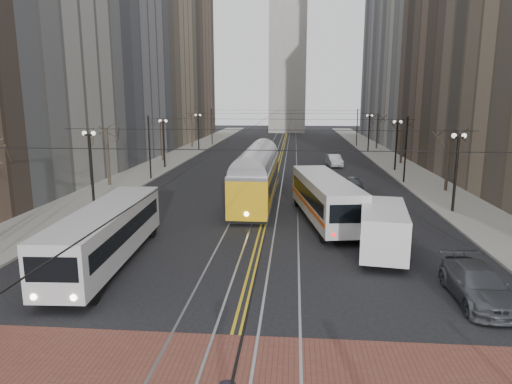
% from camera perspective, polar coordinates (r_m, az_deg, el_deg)
% --- Properties ---
extents(ground, '(260.00, 260.00, 0.00)m').
position_cam_1_polar(ground, '(17.94, -2.13, -15.92)').
color(ground, black).
rests_on(ground, ground).
extents(sidewalk_left, '(5.00, 140.00, 0.15)m').
position_cam_1_polar(sidewalk_left, '(63.65, -10.72, 3.96)').
color(sidewalk_left, gray).
rests_on(sidewalk_left, ground).
extents(sidewalk_right, '(5.00, 140.00, 0.15)m').
position_cam_1_polar(sidewalk_right, '(62.71, 16.79, 3.55)').
color(sidewalk_right, gray).
rests_on(sidewalk_right, ground).
extents(streetcar_rails, '(4.80, 130.00, 0.02)m').
position_cam_1_polar(streetcar_rails, '(61.39, 2.93, 3.80)').
color(streetcar_rails, gray).
rests_on(streetcar_rails, ground).
extents(centre_lines, '(0.42, 130.00, 0.01)m').
position_cam_1_polar(centre_lines, '(61.39, 2.93, 3.81)').
color(centre_lines, gold).
rests_on(centre_lines, ground).
extents(building_left_mid, '(16.00, 20.00, 34.00)m').
position_cam_1_polar(building_left_mid, '(68.19, -20.04, 18.25)').
color(building_left_mid, slate).
rests_on(building_left_mid, ground).
extents(building_left_far, '(16.00, 20.00, 40.00)m').
position_cam_1_polar(building_left_far, '(106.09, -10.74, 17.71)').
color(building_left_far, brown).
rests_on(building_left_far, ground).
extents(building_right_mid, '(16.00, 20.00, 34.00)m').
position_cam_1_polar(building_right_mid, '(66.69, 26.81, 17.89)').
color(building_right_mid, brown).
rests_on(building_right_mid, ground).
extents(building_right_far, '(16.00, 20.00, 40.00)m').
position_cam_1_polar(building_right_far, '(105.13, 18.59, 17.39)').
color(building_right_far, slate).
rests_on(building_right_far, ground).
extents(lamp_posts, '(27.60, 57.20, 5.60)m').
position_cam_1_polar(lamp_posts, '(44.92, 2.27, 4.55)').
color(lamp_posts, black).
rests_on(lamp_posts, ground).
extents(street_trees, '(31.68, 53.28, 5.60)m').
position_cam_1_polar(street_trees, '(51.38, 2.60, 5.43)').
color(street_trees, '#382D23').
rests_on(street_trees, ground).
extents(trolley_wires, '(25.96, 120.00, 6.60)m').
position_cam_1_polar(trolley_wires, '(50.87, 2.59, 6.47)').
color(trolley_wires, black).
rests_on(trolley_wires, ground).
extents(transit_bus, '(2.98, 11.75, 2.91)m').
position_cam_1_polar(transit_bus, '(24.32, -18.15, -5.31)').
color(transit_bus, beige).
rests_on(transit_bus, ground).
extents(streetcar, '(2.92, 14.98, 3.52)m').
position_cam_1_polar(streetcar, '(36.91, 0.11, 1.40)').
color(streetcar, gold).
rests_on(streetcar, ground).
extents(rear_bus, '(4.39, 11.96, 3.05)m').
position_cam_1_polar(rear_bus, '(31.37, 8.59, -0.99)').
color(rear_bus, silver).
rests_on(rear_bus, ground).
extents(cargo_van, '(3.16, 6.25, 2.64)m').
position_cam_1_polar(cargo_van, '(25.31, 15.56, -4.82)').
color(cargo_van, white).
rests_on(cargo_van, ground).
extents(sedan_grey, '(1.72, 4.00, 1.35)m').
position_cam_1_polar(sedan_grey, '(42.28, 12.11, 0.94)').
color(sedan_grey, '#3A3C40').
rests_on(sedan_grey, ground).
extents(sedan_silver, '(2.03, 4.53, 1.44)m').
position_cam_1_polar(sedan_silver, '(57.94, 9.73, 3.90)').
color(sedan_silver, '#B3B5BB').
rests_on(sedan_silver, ground).
extents(sedan_parked, '(2.07, 5.04, 1.46)m').
position_cam_1_polar(sedan_parked, '(21.40, 25.92, -10.31)').
color(sedan_parked, '#43464B').
rests_on(sedan_parked, ground).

